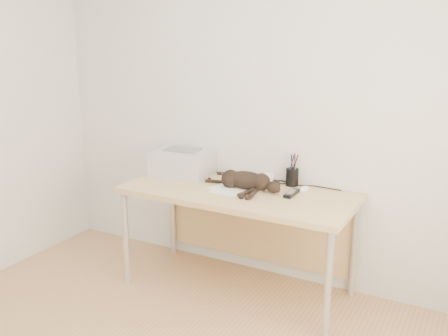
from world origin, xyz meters
The scene contains 11 objects.
wall_back centered at (0.00, 1.75, 1.30)m, with size 3.50×3.50×0.00m, color silver.
desk centered at (0.00, 1.48, 0.61)m, with size 1.60×0.70×0.74m.
printer centered at (-0.55, 1.56, 0.84)m, with size 0.46×0.40×0.20m.
papers centered at (-0.02, 1.37, 0.74)m, with size 0.36×0.28×0.01m.
cat centered at (0.03, 1.44, 0.80)m, with size 0.59×0.27×0.13m.
mug centered at (0.14, 1.60, 0.78)m, with size 0.09×0.09×0.08m, color white.
pen_cup centered at (0.28, 1.68, 0.80)m, with size 0.09×0.09×0.23m.
remote_grey centered at (-0.09, 1.51, 0.75)m, with size 0.05×0.17×0.02m, color gray.
remote_black centered at (0.36, 1.48, 0.75)m, with size 0.05×0.18×0.02m, color black.
mouse centered at (0.39, 1.62, 0.76)m, with size 0.07×0.12×0.04m, color white.
cable_tangle centered at (0.00, 1.70, 0.75)m, with size 1.36×0.08×0.01m, color black, non-canonical shape.
Camera 1 is at (1.47, -1.52, 1.76)m, focal length 40.00 mm.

